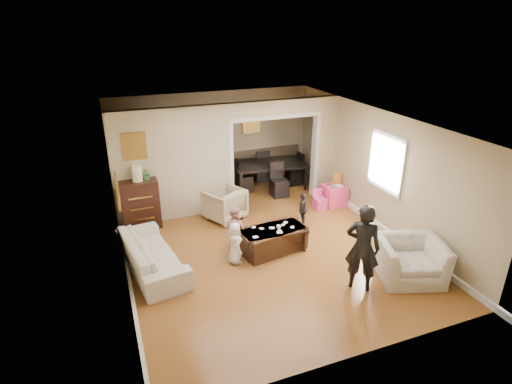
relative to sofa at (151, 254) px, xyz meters
name	(u,v)px	position (x,y,z in m)	size (l,w,h in m)	color
floor	(259,241)	(2.26, 0.24, -0.31)	(7.00, 7.00, 0.00)	#A4632A
partition_left	(174,165)	(0.89, 2.04, 0.99)	(2.75, 0.18, 2.60)	#BFB08B
partition_right	(323,147)	(4.74, 2.04, 0.99)	(0.55, 0.18, 2.60)	#BFB08B
partition_header	(275,107)	(3.36, 2.04, 2.11)	(2.22, 0.18, 0.35)	#BFB08B
window_pane	(387,163)	(4.99, -0.16, 1.24)	(0.03, 0.95, 1.10)	white
framed_art_partition	(134,146)	(0.06, 1.94, 1.54)	(0.45, 0.03, 0.55)	brown
framed_art_sofa_wall	(117,191)	(-0.45, -0.36, 1.49)	(0.03, 0.55, 0.40)	brown
framed_art_alcove	(251,122)	(3.36, 3.68, 1.39)	(0.45, 0.03, 0.55)	brown
sofa	(151,254)	(0.00, 0.00, 0.00)	(2.13, 0.83, 0.62)	beige
armchair_back	(224,204)	(1.89, 1.53, 0.06)	(0.79, 0.82, 0.74)	tan
armchair_front	(410,260)	(4.30, -1.97, 0.05)	(1.12, 0.98, 0.73)	beige
dresser	(141,204)	(0.03, 1.79, 0.25)	(0.81, 0.46, 1.12)	black
table_lamp	(137,173)	(0.03, 1.79, 0.98)	(0.22, 0.22, 0.36)	#FFF8CF
potted_plant	(146,174)	(0.23, 1.79, 0.94)	(0.25, 0.22, 0.28)	#357132
coffee_table	(273,240)	(2.37, -0.21, -0.07)	(1.30, 0.65, 0.49)	#341E10
coffee_cup	(279,227)	(2.47, -0.26, 0.22)	(0.09, 0.09, 0.09)	silver
play_table	(334,195)	(4.69, 1.30, -0.06)	(0.52, 0.52, 0.50)	#FF4378
cereal_box	(337,178)	(4.81, 1.40, 0.34)	(0.20, 0.07, 0.30)	yellow
cyan_cup	(332,186)	(4.59, 1.25, 0.23)	(0.08, 0.08, 0.08)	#22AEAD
toy_block	(328,184)	(4.57, 1.42, 0.22)	(0.08, 0.06, 0.05)	red
play_bowl	(339,187)	(4.74, 1.18, 0.22)	(0.20, 0.20, 0.05)	white
dining_table	(270,175)	(3.63, 2.95, 0.04)	(1.99, 1.11, 0.70)	black
adult_person	(363,248)	(3.29, -1.90, 0.48)	(0.58, 0.38, 1.59)	black
child_kneel_a	(235,243)	(1.52, -0.36, 0.11)	(0.41, 0.27, 0.84)	white
child_kneel_b	(235,229)	(1.67, 0.09, 0.17)	(0.47, 0.36, 0.96)	pink
child_toddler	(303,210)	(3.42, 0.54, 0.09)	(0.47, 0.20, 0.81)	black
craft_papers	(274,229)	(2.39, -0.21, 0.18)	(0.94, 0.50, 0.00)	white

